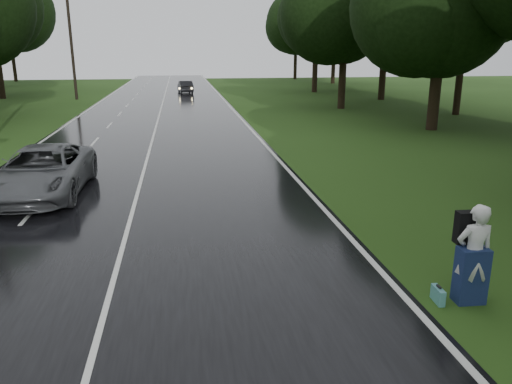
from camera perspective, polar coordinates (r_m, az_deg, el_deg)
ground at (r=8.72m, az=-18.32°, el=-18.01°), size 160.00×160.00×0.00m
road at (r=27.59m, az=-11.80°, el=5.80°), size 12.00×140.00×0.04m
lane_center at (r=27.59m, az=-11.81°, el=5.85°), size 0.12×140.00×0.01m
grey_car at (r=18.10m, az=-23.24°, el=2.21°), size 2.79×5.84×1.61m
far_car at (r=58.01m, az=-8.11°, el=11.86°), size 1.80×4.12×1.32m
hitchhiker at (r=10.47m, az=23.58°, el=-6.88°), size 0.75×0.68×2.01m
suitcase at (r=10.52m, az=20.14°, el=-11.03°), size 0.15×0.44×0.31m
utility_pole_far at (r=53.03m, az=-19.85°, el=9.95°), size 1.80×0.28×10.48m
tree_left_f at (r=56.88m, az=-27.02°, el=9.52°), size 9.88×9.88×15.44m
tree_right_d at (r=32.72m, az=19.44°, el=6.76°), size 7.84×7.84×12.25m
tree_right_e at (r=42.83m, az=9.71°, el=9.43°), size 8.54×8.54×13.34m
tree_right_f at (r=59.02m, az=6.70°, el=11.30°), size 9.49×9.49×14.83m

